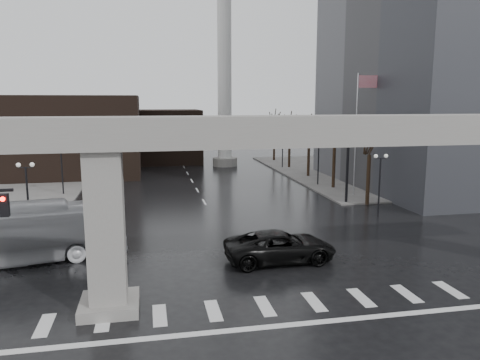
# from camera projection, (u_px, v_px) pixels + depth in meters

# --- Properties ---
(ground) EXTENTS (160.00, 160.00, 0.00)m
(ground) POSITION_uv_depth(u_px,v_px,m) (260.00, 297.00, 22.58)
(ground) COLOR black
(ground) RESTS_ON ground
(sidewalk_ne) EXTENTS (28.00, 36.00, 0.15)m
(sidewalk_ne) POSITION_uv_depth(u_px,v_px,m) (385.00, 171.00, 62.39)
(sidewalk_ne) COLOR slate
(sidewalk_ne) RESTS_ON ground
(elevated_guideway) EXTENTS (48.00, 2.60, 8.70)m
(elevated_guideway) POSITION_uv_depth(u_px,v_px,m) (287.00, 155.00, 21.67)
(elevated_guideway) COLOR gray
(elevated_guideway) RESTS_ON ground
(building_far_left) EXTENTS (16.00, 14.00, 10.00)m
(building_far_left) POSITION_uv_depth(u_px,v_px,m) (76.00, 135.00, 59.63)
(building_far_left) COLOR black
(building_far_left) RESTS_ON ground
(building_far_mid) EXTENTS (10.00, 10.00, 8.00)m
(building_far_mid) POSITION_uv_depth(u_px,v_px,m) (167.00, 136.00, 71.79)
(building_far_mid) COLOR black
(building_far_mid) RESTS_ON ground
(smokestack) EXTENTS (3.60, 3.60, 30.00)m
(smokestack) POSITION_uv_depth(u_px,v_px,m) (225.00, 72.00, 65.97)
(smokestack) COLOR silver
(smokestack) RESTS_ON ground
(signal_mast_arm) EXTENTS (12.12, 0.43, 8.00)m
(signal_mast_arm) POSITION_uv_depth(u_px,v_px,m) (308.00, 141.00, 41.51)
(signal_mast_arm) COLOR black
(signal_mast_arm) RESTS_ON ground
(flagpole_assembly) EXTENTS (2.06, 0.12, 12.00)m
(flagpole_assembly) POSITION_uv_depth(u_px,v_px,m) (359.00, 120.00, 45.54)
(flagpole_assembly) COLOR silver
(flagpole_assembly) RESTS_ON ground
(lamp_right_0) EXTENTS (1.22, 0.32, 5.11)m
(lamp_right_0) POSITION_uv_depth(u_px,v_px,m) (380.00, 174.00, 38.14)
(lamp_right_0) COLOR black
(lamp_right_0) RESTS_ON ground
(lamp_right_1) EXTENTS (1.22, 0.32, 5.11)m
(lamp_right_1) POSITION_uv_depth(u_px,v_px,m) (319.00, 155.00, 51.67)
(lamp_right_1) COLOR black
(lamp_right_1) RESTS_ON ground
(lamp_right_2) EXTENTS (1.22, 0.32, 5.11)m
(lamp_right_2) POSITION_uv_depth(u_px,v_px,m) (283.00, 144.00, 65.21)
(lamp_right_2) COLOR black
(lamp_right_2) RESTS_ON ground
(lamp_left_0) EXTENTS (1.22, 0.32, 5.11)m
(lamp_left_0) POSITION_uv_depth(u_px,v_px,m) (27.00, 186.00, 32.92)
(lamp_left_0) COLOR black
(lamp_left_0) RESTS_ON ground
(lamp_left_1) EXTENTS (1.22, 0.32, 5.11)m
(lamp_left_1) POSITION_uv_depth(u_px,v_px,m) (61.00, 161.00, 46.45)
(lamp_left_1) COLOR black
(lamp_left_1) RESTS_ON ground
(lamp_left_2) EXTENTS (1.22, 0.32, 5.11)m
(lamp_left_2) POSITION_uv_depth(u_px,v_px,m) (80.00, 147.00, 59.99)
(lamp_left_2) COLOR black
(lamp_left_2) RESTS_ON ground
(tree_right_0) EXTENTS (1.09, 1.58, 7.50)m
(tree_right_0) POSITION_uv_depth(u_px,v_px,m) (369.00, 174.00, 42.34)
(tree_right_0) COLOR black
(tree_right_0) RESTS_ON ground
(tree_right_1) EXTENTS (1.09, 1.61, 7.67)m
(tree_right_1) POSITION_uv_depth(u_px,v_px,m) (334.00, 162.00, 50.06)
(tree_right_1) COLOR black
(tree_right_1) RESTS_ON ground
(tree_right_2) EXTENTS (1.10, 1.63, 7.85)m
(tree_right_2) POSITION_uv_depth(u_px,v_px,m) (309.00, 154.00, 57.78)
(tree_right_2) COLOR black
(tree_right_2) RESTS_ON ground
(tree_right_3) EXTENTS (1.11, 1.66, 8.02)m
(tree_right_3) POSITION_uv_depth(u_px,v_px,m) (290.00, 147.00, 65.51)
(tree_right_3) COLOR black
(tree_right_3) RESTS_ON ground
(tree_right_4) EXTENTS (1.12, 1.69, 8.19)m
(tree_right_4) POSITION_uv_depth(u_px,v_px,m) (274.00, 142.00, 73.23)
(tree_right_4) COLOR black
(tree_right_4) RESTS_ON ground
(pickup_truck) EXTENTS (6.64, 3.21, 1.82)m
(pickup_truck) POSITION_uv_depth(u_px,v_px,m) (280.00, 246.00, 27.50)
(pickup_truck) COLOR black
(pickup_truck) RESTS_ON ground
(city_bus) EXTENTS (12.71, 4.98, 3.45)m
(city_bus) POSITION_uv_depth(u_px,v_px,m) (15.00, 234.00, 27.12)
(city_bus) COLOR #B4B5B9
(city_bus) RESTS_ON ground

